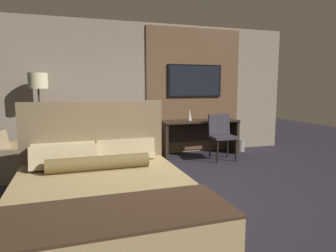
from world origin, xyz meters
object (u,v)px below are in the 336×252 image
(armchair_by_window, at_px, (18,162))
(bed, at_px, (103,199))
(desk, at_px, (198,131))
(tv, at_px, (195,81))
(floor_lamp, at_px, (38,88))
(book, at_px, (227,119))
(vase_tall, at_px, (189,115))
(desk_chair, at_px, (221,132))
(waste_bin, at_px, (240,145))

(armchair_by_window, bearing_deg, bed, -146.45)
(desk, distance_m, tv, 1.12)
(bed, bearing_deg, tv, 52.77)
(tv, distance_m, floor_lamp, 3.20)
(desk, xyz_separation_m, book, (0.66, -0.06, 0.26))
(floor_lamp, relative_size, vase_tall, 7.10)
(desk_chair, distance_m, waste_bin, 1.00)
(vase_tall, xyz_separation_m, waste_bin, (1.23, -0.06, -0.73))
(desk, relative_size, armchair_by_window, 1.85)
(book, bearing_deg, tv, 155.91)
(armchair_by_window, distance_m, vase_tall, 3.41)
(book, bearing_deg, bed, -137.08)
(desk, distance_m, book, 0.72)
(desk, bearing_deg, armchair_by_window, -169.57)
(desk_chair, distance_m, floor_lamp, 3.59)
(floor_lamp, bearing_deg, waste_bin, 0.34)
(tv, xyz_separation_m, armchair_by_window, (-3.50, -0.88, -1.35))
(floor_lamp, bearing_deg, tv, 5.45)
(desk, height_order, floor_lamp, floor_lamp)
(bed, xyz_separation_m, waste_bin, (3.39, 2.84, -0.17))
(desk_chair, relative_size, armchair_by_window, 1.00)
(floor_lamp, distance_m, waste_bin, 4.40)
(desk, height_order, book, book)
(desk, height_order, desk_chair, desk_chair)
(armchair_by_window, relative_size, waste_bin, 3.27)
(bed, relative_size, armchair_by_window, 2.48)
(armchair_by_window, bearing_deg, floor_lamp, -21.69)
(desk_chair, xyz_separation_m, waste_bin, (0.76, 0.51, -0.41))
(floor_lamp, xyz_separation_m, waste_bin, (4.20, 0.03, -1.30))
(tv, relative_size, waste_bin, 4.53)
(tv, relative_size, vase_tall, 5.23)
(desk, xyz_separation_m, waste_bin, (1.02, -0.05, -0.37))
(desk_chair, bearing_deg, vase_tall, 132.62)
(bed, bearing_deg, floor_lamp, 106.12)
(armchair_by_window, distance_m, floor_lamp, 1.36)
(desk, bearing_deg, vase_tall, 175.38)
(floor_lamp, height_order, waste_bin, floor_lamp)
(desk_chair, bearing_deg, tv, 111.31)
(desk, distance_m, waste_bin, 1.08)
(bed, height_order, vase_tall, bed)
(desk_chair, height_order, vase_tall, vase_tall)
(desk, bearing_deg, floor_lamp, -178.73)
(tv, relative_size, desk_chair, 1.39)
(bed, xyz_separation_m, vase_tall, (2.16, 2.90, 0.56))
(desk_chair, xyz_separation_m, floor_lamp, (-3.44, 0.48, 0.90))
(bed, distance_m, book, 4.17)
(bed, xyz_separation_m, desk_chair, (2.63, 2.34, 0.23))
(desk_chair, height_order, armchair_by_window, desk_chair)
(floor_lamp, relative_size, book, 7.04)
(bed, bearing_deg, waste_bin, 39.99)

